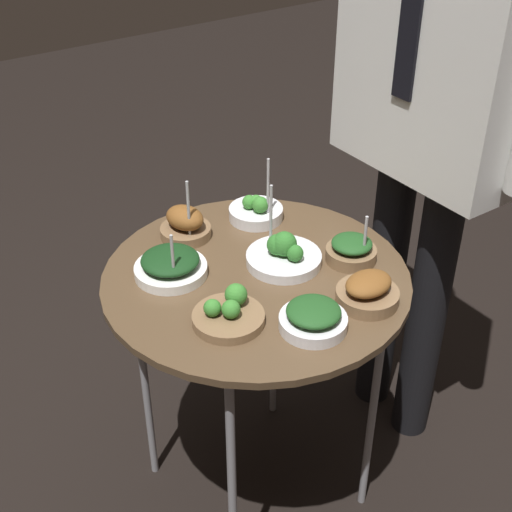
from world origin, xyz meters
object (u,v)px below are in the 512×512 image
bowl_broccoli_mid_right (229,313)px  bowl_roast_center (185,224)px  bowl_broccoli_back_right (256,211)px  bowl_roast_front_center (368,291)px  bowl_spinach_far_rim (313,318)px  bowl_broccoli_near_rim (283,254)px  waiter_figure (439,73)px  bowl_spinach_front_right (171,265)px  serving_cart (256,293)px  bowl_spinach_back_left (351,250)px

bowl_broccoli_mid_right → bowl_roast_center: bowl_roast_center is taller
bowl_broccoli_back_right → bowl_roast_front_center: (0.42, -0.00, 0.00)m
bowl_spinach_far_rim → bowl_broccoli_back_right: 0.45m
bowl_spinach_far_rim → bowl_roast_center: (-0.45, -0.04, 0.01)m
bowl_roast_center → bowl_roast_front_center: bowl_roast_center is taller
bowl_broccoli_mid_right → bowl_broccoli_near_rim: bearing=116.2°
bowl_broccoli_mid_right → bowl_spinach_far_rim: bowl_broccoli_mid_right is taller
bowl_broccoli_mid_right → bowl_spinach_far_rim: 0.17m
bowl_roast_front_center → waiter_figure: waiter_figure is taller
bowl_broccoli_mid_right → bowl_roast_center: 0.35m
bowl_spinach_front_right → waiter_figure: 0.76m
bowl_broccoli_mid_right → waiter_figure: waiter_figure is taller
bowl_spinach_far_rim → bowl_roast_center: size_ratio=0.84×
bowl_broccoli_near_rim → bowl_spinach_front_right: bearing=-114.4°
bowl_roast_center → bowl_roast_front_center: 0.48m
bowl_spinach_front_right → bowl_broccoli_mid_right: bowl_spinach_front_right is taller
serving_cart → bowl_broccoli_back_right: (-0.20, 0.14, 0.07)m
serving_cart → bowl_roast_center: bowl_roast_center is taller
bowl_spinach_far_rim → bowl_broccoli_near_rim: bearing=158.3°
serving_cart → bowl_spinach_back_left: (0.08, 0.21, 0.08)m
bowl_broccoli_back_right → bowl_roast_front_center: 0.42m
bowl_broccoli_near_rim → waiter_figure: size_ratio=0.11×
bowl_broccoli_mid_right → bowl_spinach_front_right: bearing=-175.4°
bowl_broccoli_near_rim → bowl_spinach_far_rim: bearing=-21.7°
bowl_spinach_far_rim → bowl_roast_front_center: size_ratio=1.04×
bowl_spinach_back_left → waiter_figure: bearing=105.0°
bowl_broccoli_near_rim → bowl_roast_center: (-0.23, -0.13, 0.01)m
bowl_roast_center → waiter_figure: size_ratio=0.10×
serving_cart → waiter_figure: (-0.00, 0.52, 0.41)m
bowl_roast_center → bowl_broccoli_back_right: bearing=81.2°
serving_cart → bowl_broccoli_mid_right: 0.19m
bowl_spinach_front_right → bowl_broccoli_near_rim: bearing=65.6°
bowl_spinach_back_left → bowl_broccoli_back_right: bearing=-165.0°
serving_cart → bowl_spinach_far_rim: bearing=-3.0°
bowl_spinach_front_right → bowl_roast_center: bowl_roast_center is taller
bowl_spinach_far_rim → bowl_roast_center: 0.45m
bowl_broccoli_near_rim → bowl_broccoli_mid_right: size_ratio=1.21×
bowl_spinach_far_rim → bowl_broccoli_mid_right: bearing=-131.8°
bowl_broccoli_mid_right → bowl_broccoli_back_right: bearing=137.5°
bowl_spinach_front_right → bowl_broccoli_near_rim: 0.26m
bowl_spinach_far_rim → bowl_roast_front_center: 0.15m
bowl_spinach_far_rim → bowl_roast_front_center: (-0.00, 0.15, 0.00)m
bowl_broccoli_back_right → bowl_roast_center: bowl_broccoli_back_right is taller
bowl_spinach_far_rim → waiter_figure: 0.67m
bowl_broccoli_back_right → bowl_broccoli_near_rim: bearing=-17.5°
bowl_roast_front_center → bowl_broccoli_back_right: bearing=179.6°
bowl_broccoli_near_rim → waiter_figure: (-0.00, 0.44, 0.34)m
serving_cart → bowl_spinach_back_left: 0.24m
bowl_spinach_front_right → bowl_spinach_far_rim: (0.33, 0.15, 0.00)m
bowl_spinach_far_rim → bowl_spinach_front_right: bearing=-156.0°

